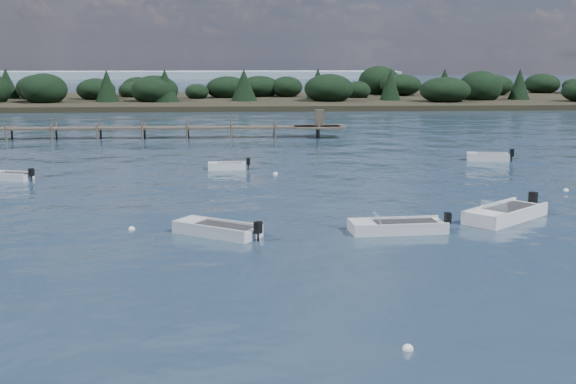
{
  "coord_description": "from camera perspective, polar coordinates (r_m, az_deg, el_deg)",
  "views": [
    {
      "loc": [
        -3.49,
        -22.63,
        8.0
      ],
      "look_at": [
        -1.21,
        14.0,
        1.0
      ],
      "focal_mm": 45.0,
      "sensor_mm": 36.0,
      "label": 1
    }
  ],
  "objects": [
    {
      "name": "tender_far_white",
      "position": [
        51.26,
        -4.84,
        1.94
      ],
      "size": [
        2.97,
        1.12,
        1.01
      ],
      "color": "silver",
      "rests_on": "ground"
    },
    {
      "name": "tender_far_grey_b",
      "position": [
        57.42,
        15.51,
        2.57
      ],
      "size": [
        3.54,
        1.89,
        1.19
      ],
      "color": "#B6BCBE",
      "rests_on": "ground"
    },
    {
      "name": "buoy_a",
      "position": [
        20.63,
        9.44,
        -12.18
      ],
      "size": [
        0.32,
        0.32,
        0.32
      ],
      "primitive_type": "sphere",
      "color": "silver",
      "rests_on": "ground"
    },
    {
      "name": "jetty",
      "position": [
        73.28,
        -18.02,
        4.78
      ],
      "size": [
        64.5,
        3.2,
        3.4
      ],
      "color": "#4E4439",
      "rests_on": "ground"
    },
    {
      "name": "buoy_c",
      "position": [
        34.34,
        -12.24,
        -2.93
      ],
      "size": [
        0.32,
        0.32,
        0.32
      ],
      "primitive_type": "sphere",
      "color": "silver",
      "rests_on": "ground"
    },
    {
      "name": "buoy_extra_a",
      "position": [
        34.02,
        10.02,
        -2.97
      ],
      "size": [
        0.32,
        0.32,
        0.32
      ],
      "primitive_type": "sphere",
      "color": "silver",
      "rests_on": "ground"
    },
    {
      "name": "buoy_e",
      "position": [
        49.07,
        -1.0,
        1.41
      ],
      "size": [
        0.32,
        0.32,
        0.32
      ],
      "primitive_type": "sphere",
      "color": "silver",
      "rests_on": "ground"
    },
    {
      "name": "buoy_extra_b",
      "position": [
        46.15,
        21.12,
        0.08
      ],
      "size": [
        0.32,
        0.32,
        0.32
      ],
      "primitive_type": "sphere",
      "color": "silver",
      "rests_on": "ground"
    },
    {
      "name": "dinghy_mid_white_b",
      "position": [
        37.17,
        16.78,
        -1.82
      ],
      "size": [
        5.03,
        4.68,
        1.34
      ],
      "color": "silver",
      "rests_on": "ground"
    },
    {
      "name": "tender_far_grey",
      "position": [
        50.24,
        -21.1,
        1.07
      ],
      "size": [
        3.28,
        2.1,
        1.05
      ],
      "color": "#B6BCBE",
      "rests_on": "ground"
    },
    {
      "name": "ground",
      "position": [
        83.09,
        -1.14,
        5.27
      ],
      "size": [
        400.0,
        400.0,
        0.0
      ],
      "primitive_type": "plane",
      "color": "#182839",
      "rests_on": "ground"
    },
    {
      "name": "dinghy_mid_white_a",
      "position": [
        33.54,
        8.62,
        -2.87
      ],
      "size": [
        4.76,
        1.95,
        1.1
      ],
      "color": "#B6BCBE",
      "rests_on": "ground"
    },
    {
      "name": "far_headland",
      "position": [
        126.04,
        9.61,
        7.91
      ],
      "size": [
        190.0,
        40.0,
        5.8
      ],
      "color": "black",
      "rests_on": "ground"
    },
    {
      "name": "dinghy_mid_grey",
      "position": [
        32.78,
        -5.63,
        -3.12
      ],
      "size": [
        4.15,
        3.47,
        1.09
      ],
      "color": "#B6BCBE",
      "rests_on": "ground"
    }
  ]
}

